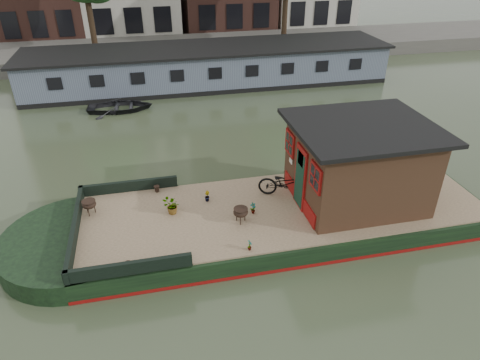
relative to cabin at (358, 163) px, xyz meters
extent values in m
plane|color=#353E27|center=(-2.19, 0.00, -1.88)|extent=(120.00, 120.00, 0.00)
cube|color=black|center=(-2.19, 0.00, -1.58)|extent=(12.00, 4.00, 0.60)
cylinder|color=black|center=(-8.19, 0.00, -1.58)|extent=(4.00, 4.00, 0.60)
cube|color=maroon|center=(-2.19, 0.00, -1.82)|extent=(12.02, 4.02, 0.10)
cube|color=#9F8862|center=(-2.19, 0.00, -1.25)|extent=(11.80, 3.80, 0.05)
cube|color=black|center=(-8.11, 0.00, -1.05)|extent=(0.12, 4.00, 0.35)
cube|color=black|center=(-6.69, 1.92, -1.05)|extent=(3.00, 0.12, 0.35)
cube|color=black|center=(-6.69, -1.92, -1.05)|extent=(3.00, 0.12, 0.35)
cube|color=#331F14|center=(0.01, 0.00, -0.08)|extent=(3.50, 3.00, 2.30)
cube|color=black|center=(0.01, 0.00, 1.13)|extent=(4.00, 3.50, 0.12)
cube|color=maroon|center=(-1.77, 0.00, -0.28)|extent=(0.06, 0.80, 1.90)
cube|color=black|center=(-1.79, 0.00, -0.33)|extent=(0.04, 0.64, 1.70)
cube|color=maroon|center=(-1.77, -1.05, 0.32)|extent=(0.06, 0.72, 0.72)
cube|color=maroon|center=(-1.77, 1.05, 0.32)|extent=(0.06, 0.72, 0.72)
imported|color=black|center=(-1.99, 0.58, -0.78)|extent=(1.79, 1.20, 0.89)
imported|color=#A0582D|center=(-3.19, -0.12, -1.05)|extent=(0.23, 0.20, 0.36)
imported|color=maroon|center=(-4.39, 0.83, -1.07)|extent=(0.16, 0.19, 0.32)
imported|color=#AC5231|center=(-5.48, 0.37, -0.97)|extent=(0.61, 0.60, 0.51)
imported|color=brown|center=(-3.68, -1.70, -1.07)|extent=(0.15, 0.19, 0.31)
cylinder|color=black|center=(-5.84, 1.69, -1.13)|extent=(0.18, 0.18, 0.20)
cylinder|color=black|center=(-6.72, -1.70, -1.14)|extent=(0.15, 0.15, 0.18)
imported|color=black|center=(-7.18, 10.82, -1.55)|extent=(3.24, 2.38, 0.65)
cube|color=slate|center=(-2.19, 14.00, -0.88)|extent=(20.00, 4.00, 2.00)
cube|color=black|center=(-2.19, 14.00, 0.17)|extent=(20.40, 4.40, 0.12)
cube|color=black|center=(-2.19, 14.00, -1.76)|extent=(20.00, 4.05, 0.24)
cube|color=#47443F|center=(-2.19, 20.50, -1.43)|extent=(60.00, 6.00, 0.90)
cylinder|color=#332316|center=(-8.69, 19.00, 1.02)|extent=(0.36, 0.36, 4.00)
cylinder|color=#332316|center=(3.81, 19.00, 1.02)|extent=(0.36, 0.36, 4.00)
camera|label=1|loc=(-5.80, -9.99, 5.92)|focal=32.00mm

